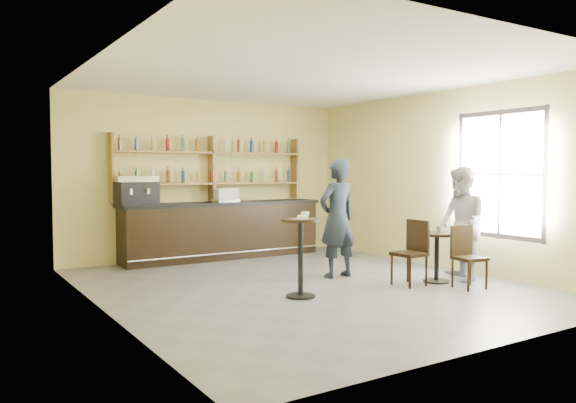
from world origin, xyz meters
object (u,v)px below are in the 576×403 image
espresso_machine (136,190)px  pedestal_table (301,258)px  chair_west (409,253)px  bar_counter (223,230)px  pastry_case (225,195)px  patron_second (461,223)px  chair_south (470,258)px  cafe_table (437,257)px  man_main (337,218)px

espresso_machine → pedestal_table: (1.14, -3.76, -0.85)m
chair_west → bar_counter: bearing=-166.6°
bar_counter → espresso_machine: bearing=180.0°
pastry_case → patron_second: size_ratio=0.25×
patron_second → chair_south: bearing=-10.1°
chair_west → chair_south: size_ratio=1.07×
patron_second → espresso_machine: bearing=-108.5°
cafe_table → chair_west: chair_west is taller
cafe_table → chair_west: size_ratio=0.79×
pastry_case → chair_south: bearing=-68.7°
pedestal_table → patron_second: 2.89m
patron_second → pastry_case: bearing=-124.9°
bar_counter → man_main: size_ratio=2.14×
pedestal_table → chair_west: bearing=-6.7°
chair_west → pedestal_table: bearing=-100.5°
man_main → patron_second: man_main is taller
chair_south → patron_second: bearing=60.6°
chair_south → espresso_machine: bearing=136.0°
pedestal_table → chair_south: 2.60m
bar_counter → chair_south: 4.97m
chair_west → patron_second: patron_second is taller
bar_counter → pedestal_table: (-0.62, -3.76, -0.02)m
chair_south → cafe_table: bearing=102.9°
espresso_machine → man_main: bearing=-55.9°
man_main → patron_second: (1.51, -1.27, -0.06)m
chair_west → man_main: bearing=-159.0°
espresso_machine → man_main: size_ratio=0.38×
cafe_table → patron_second: patron_second is taller
bar_counter → espresso_machine: 1.95m
espresso_machine → pastry_case: espresso_machine is taller
chair_west → pastry_case: bearing=-167.4°
pedestal_table → patron_second: bearing=-7.3°
man_main → patron_second: size_ratio=1.06×
bar_counter → pastry_case: (0.06, 0.00, 0.71)m
bar_counter → espresso_machine: size_ratio=5.64×
bar_counter → patron_second: 4.69m
patron_second → pedestal_table: bearing=-69.9°
bar_counter → espresso_machine: espresso_machine is taller
bar_counter → cafe_table: (1.78, -4.02, -0.17)m
pedestal_table → chair_west: 1.87m
bar_counter → pedestal_table: bar_counter is taller
pedestal_table → chair_south: (2.45, -0.87, -0.08)m
chair_south → pedestal_table: bearing=168.7°
man_main → espresso_machine: bearing=-52.8°
man_main → cafe_table: (1.07, -1.18, -0.58)m
cafe_table → patron_second: (0.44, -0.10, 0.52)m
pastry_case → man_main: bearing=-76.7°
man_main → patron_second: bearing=136.1°
cafe_table → chair_west: (-0.55, 0.05, 0.11)m
chair_south → patron_second: patron_second is taller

